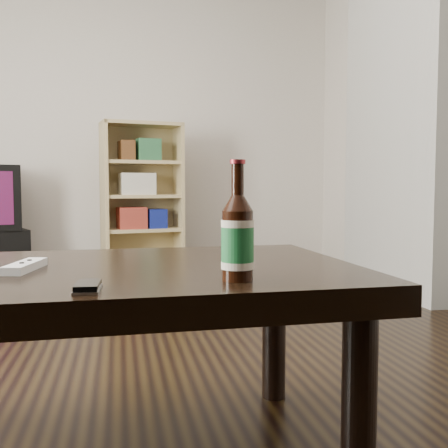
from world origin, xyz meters
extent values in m
cube|color=black|center=(0.00, 0.00, -0.01)|extent=(5.00, 6.00, 0.01)
cube|color=beige|center=(0.00, 3.01, 1.35)|extent=(5.00, 0.02, 2.70)
cube|color=silver|center=(2.35, 1.20, 1.35)|extent=(0.30, 1.20, 2.70)
cube|color=tan|center=(0.31, 2.46, 0.64)|extent=(0.08, 0.31, 1.27)
cube|color=tan|center=(0.95, 2.58, 0.64)|extent=(0.08, 0.31, 1.27)
cube|color=tan|center=(0.63, 2.52, 1.26)|extent=(0.73, 0.43, 0.03)
cube|color=tan|center=(0.63, 2.52, 0.01)|extent=(0.73, 0.43, 0.03)
cube|color=tan|center=(0.61, 2.66, 0.64)|extent=(0.68, 0.15, 1.27)
cube|color=tan|center=(0.63, 2.52, 0.34)|extent=(0.67, 0.39, 0.03)
cube|color=tan|center=(0.63, 2.52, 0.64)|extent=(0.67, 0.39, 0.03)
cube|color=tan|center=(0.63, 2.52, 0.93)|extent=(0.67, 0.39, 0.03)
cube|color=maroon|center=(0.54, 2.49, 0.45)|extent=(0.27, 0.23, 0.19)
cube|color=navy|center=(0.75, 2.52, 0.44)|extent=(0.19, 0.22, 0.17)
cube|color=beige|center=(0.59, 2.49, 0.74)|extent=(0.32, 0.24, 0.19)
cube|color=#295F39|center=(0.68, 2.51, 1.04)|extent=(0.23, 0.23, 0.19)
cube|color=#523017|center=(0.50, 2.48, 1.03)|extent=(0.15, 0.21, 0.17)
cube|color=black|center=(0.36, -0.74, 0.48)|extent=(1.38, 0.82, 0.07)
cylinder|color=black|center=(0.96, -1.04, 0.22)|extent=(0.08, 0.08, 0.44)
cylinder|color=black|center=(0.94, -0.42, 0.22)|extent=(0.08, 0.08, 0.44)
cylinder|color=black|center=(0.68, -0.99, 0.59)|extent=(0.09, 0.09, 0.15)
cylinder|color=#1A642E|center=(0.68, -0.99, 0.59)|extent=(0.09, 0.09, 0.09)
cylinder|color=beige|center=(0.68, -0.99, 0.63)|extent=(0.09, 0.09, 0.02)
cylinder|color=beige|center=(0.68, -0.99, 0.54)|extent=(0.09, 0.09, 0.02)
cone|color=black|center=(0.68, -0.99, 0.68)|extent=(0.09, 0.09, 0.03)
cylinder|color=black|center=(0.68, -0.99, 0.73)|extent=(0.03, 0.03, 0.07)
cylinder|color=maroon|center=(0.68, -0.99, 0.77)|extent=(0.04, 0.04, 0.01)
cube|color=#AFAFB1|center=(0.37, -1.05, 0.51)|extent=(0.05, 0.10, 0.01)
cube|color=black|center=(0.37, -1.05, 0.52)|extent=(0.05, 0.09, 0.01)
cylinder|color=#AFAFB1|center=(0.37, -1.08, 0.52)|extent=(0.02, 0.02, 0.00)
cube|color=white|center=(0.20, -0.75, 0.52)|extent=(0.09, 0.18, 0.02)
cylinder|color=black|center=(0.21, -0.73, 0.53)|extent=(0.01, 0.01, 0.00)
cylinder|color=black|center=(0.20, -0.77, 0.53)|extent=(0.01, 0.01, 0.00)
camera|label=1|loc=(0.43, -2.10, 0.71)|focal=42.00mm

